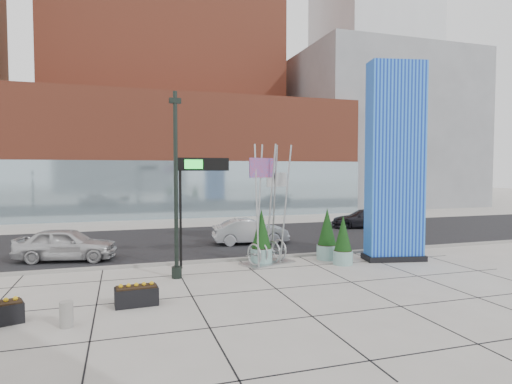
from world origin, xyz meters
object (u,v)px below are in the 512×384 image
object	(u,v)px
public_art_sculpture	(268,232)
blue_pylon	(395,165)
car_white_west	(66,245)
lamp_post	(176,203)
concrete_bollard	(66,314)
car_silver_mid	(250,232)
overhead_street_sign	(199,173)

from	to	relation	value
public_art_sculpture	blue_pylon	bearing A→B (deg)	-30.00
blue_pylon	car_white_west	bearing A→B (deg)	174.35
lamp_post	concrete_bollard	distance (m)	6.16
public_art_sculpture	car_silver_mid	bearing A→B (deg)	62.26
car_white_west	car_silver_mid	distance (m)	9.61
lamp_post	car_silver_mid	distance (m)	8.47
overhead_street_sign	car_silver_mid	distance (m)	7.06
blue_pylon	concrete_bollard	size ratio (longest dim) A/B	13.24
public_art_sculpture	overhead_street_sign	world-z (taller)	public_art_sculpture
blue_pylon	lamp_post	world-z (taller)	blue_pylon
concrete_bollard	car_white_west	world-z (taller)	car_white_west
lamp_post	overhead_street_sign	distance (m)	2.25
public_art_sculpture	concrete_bollard	distance (m)	9.69
concrete_bollard	car_silver_mid	xyz separation A→B (m)	(8.44, 10.84, 0.36)
lamp_post	concrete_bollard	xyz separation A→B (m)	(-3.48, -4.36, -2.61)
concrete_bollard	blue_pylon	bearing A→B (deg)	19.00
concrete_bollard	car_silver_mid	bearing A→B (deg)	52.12
blue_pylon	car_silver_mid	xyz separation A→B (m)	(-5.17, 6.16, -3.73)
lamp_post	public_art_sculpture	bearing A→B (deg)	18.19
blue_pylon	car_silver_mid	size ratio (longest dim) A/B	2.15
blue_pylon	lamp_post	size ratio (longest dim) A/B	1.27
overhead_street_sign	lamp_post	bearing A→B (deg)	-129.20
car_silver_mid	blue_pylon	bearing A→B (deg)	-135.46
overhead_street_sign	car_white_west	world-z (taller)	overhead_street_sign
lamp_post	car_white_west	size ratio (longest dim) A/B	1.62
blue_pylon	car_silver_mid	bearing A→B (deg)	141.09
blue_pylon	car_white_west	world-z (taller)	blue_pylon
lamp_post	concrete_bollard	bearing A→B (deg)	-128.57
overhead_street_sign	car_silver_mid	world-z (taller)	overhead_street_sign
concrete_bollard	car_white_west	distance (m)	9.15
public_art_sculpture	overhead_street_sign	bearing A→B (deg)	157.09
blue_pylon	public_art_sculpture	bearing A→B (deg)	-179.20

